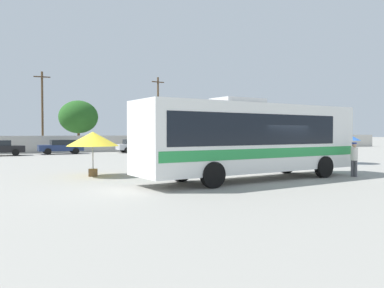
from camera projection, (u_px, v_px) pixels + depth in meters
ground_plane at (190, 164)px, 27.32m from camera, size 300.00×300.00×0.00m
perimeter_wall at (122, 143)px, 44.92m from camera, size 80.00×0.30×1.84m
coach_bus_white_green at (250, 137)px, 17.81m from camera, size 11.58×4.15×3.70m
attendant_by_bus_door at (354, 157)px, 19.11m from camera, size 0.46×0.46×1.69m
vendor_umbrella_near_gate_blue at (343, 136)px, 27.33m from camera, size 2.31×2.31×2.26m
vendor_umbrella_secondary_yellow at (93, 139)px, 19.35m from camera, size 2.58×2.58×2.22m
parked_car_second_dark_blue at (61, 146)px, 39.62m from camera, size 4.40×2.15×1.44m
parked_car_third_silver at (137, 145)px, 42.40m from camera, size 4.40×2.01×1.45m
parked_car_rightmost_red at (186, 145)px, 44.30m from camera, size 4.20×2.25×1.51m
utility_pole_near at (42, 110)px, 44.50m from camera, size 1.80×0.24×9.15m
utility_pole_far at (158, 112)px, 49.95m from camera, size 1.78×0.52×9.27m
roadside_tree_midleft at (78, 117)px, 49.29m from camera, size 4.89×4.89×6.25m
roadside_tree_midright at (151, 118)px, 52.88m from camera, size 4.73×4.73×6.22m
roadside_tree_right at (255, 117)px, 58.90m from camera, size 4.01×4.01×6.34m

